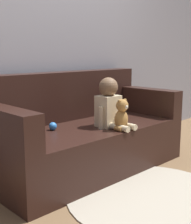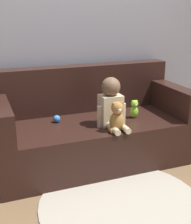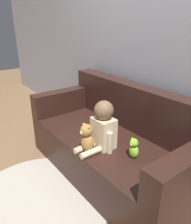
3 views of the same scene
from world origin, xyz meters
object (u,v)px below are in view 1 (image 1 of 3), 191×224
(teddy_bear_brown, at_px, (122,115))
(plush_toy_side, at_px, (122,111))
(couch, at_px, (83,135))
(person_baby, at_px, (109,105))
(toy_ball, at_px, (53,126))

(teddy_bear_brown, relative_size, plush_toy_side, 1.50)
(couch, relative_size, plush_toy_side, 10.30)
(couch, distance_m, person_baby, 0.40)
(plush_toy_side, distance_m, toy_ball, 0.76)
(teddy_bear_brown, height_order, toy_ball, teddy_bear_brown)
(person_baby, bearing_deg, toy_ball, 150.88)
(plush_toy_side, relative_size, toy_ball, 2.62)
(plush_toy_side, bearing_deg, teddy_bear_brown, -139.32)
(couch, bearing_deg, person_baby, -65.95)
(person_baby, height_order, plush_toy_side, person_baby)
(couch, bearing_deg, plush_toy_side, -18.17)
(plush_toy_side, height_order, toy_ball, plush_toy_side)
(teddy_bear_brown, bearing_deg, couch, 102.96)
(couch, distance_m, toy_ball, 0.37)
(person_baby, relative_size, plush_toy_side, 2.45)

